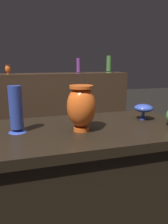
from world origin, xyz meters
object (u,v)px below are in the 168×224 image
object	(u,v)px
vase_centerpiece	(81,106)
shelf_vase_far_right	(109,65)
shelf_vase_right	(79,66)
vase_right_accent	(16,111)
shelf_vase_left	(8,69)
vase_left_accent	(144,108)

from	to	relation	value
vase_centerpiece	shelf_vase_far_right	distance (m)	2.47
shelf_vase_right	shelf_vase_far_right	world-z (taller)	shelf_vase_far_right
vase_right_accent	shelf_vase_left	world-z (taller)	shelf_vase_left
vase_left_accent	shelf_vase_right	xyz separation A→B (m)	(0.11, 2.06, 0.23)
shelf_vase_far_right	vase_centerpiece	bearing A→B (deg)	-116.11
vase_left_accent	shelf_vase_left	size ratio (longest dim) A/B	0.96
vase_centerpiece	shelf_vase_far_right	bearing A→B (deg)	63.89
vase_right_accent	shelf_vase_right	bearing A→B (deg)	66.70
shelf_vase_right	shelf_vase_far_right	size ratio (longest dim) A/B	0.85
shelf_vase_left	shelf_vase_far_right	size ratio (longest dim) A/B	0.48
vase_centerpiece	vase_right_accent	xyz separation A→B (m)	(-0.34, 0.07, -0.02)
shelf_vase_far_right	shelf_vase_right	bearing A→B (deg)	-176.21
vase_left_accent	shelf_vase_left	xyz separation A→B (m)	(-0.93, 2.15, 0.19)
vase_right_accent	shelf_vase_far_right	distance (m)	2.57
shelf_vase_left	shelf_vase_right	world-z (taller)	shelf_vase_right
vase_right_accent	shelf_vase_left	xyz separation A→B (m)	(-0.14, 2.19, 0.14)
vase_centerpiece	vase_right_accent	distance (m)	0.35
vase_left_accent	vase_right_accent	size ratio (longest dim) A/B	0.48
vase_left_accent	shelf_vase_left	distance (m)	2.35
vase_centerpiece	shelf_vase_right	distance (m)	2.25
vase_centerpiece	shelf_vase_left	size ratio (longest dim) A/B	1.96
vase_centerpiece	vase_left_accent	size ratio (longest dim) A/B	2.05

